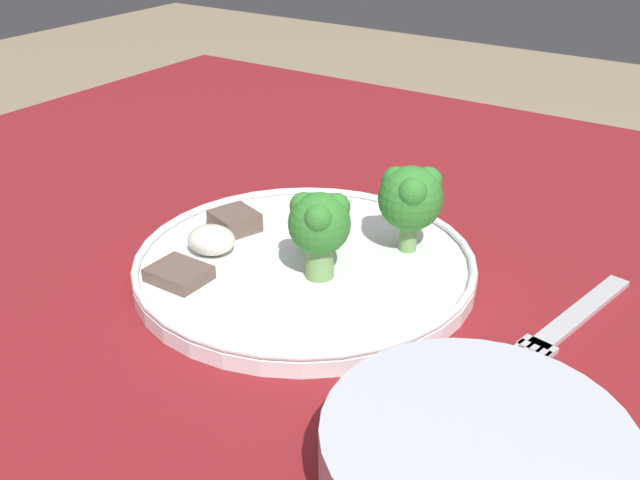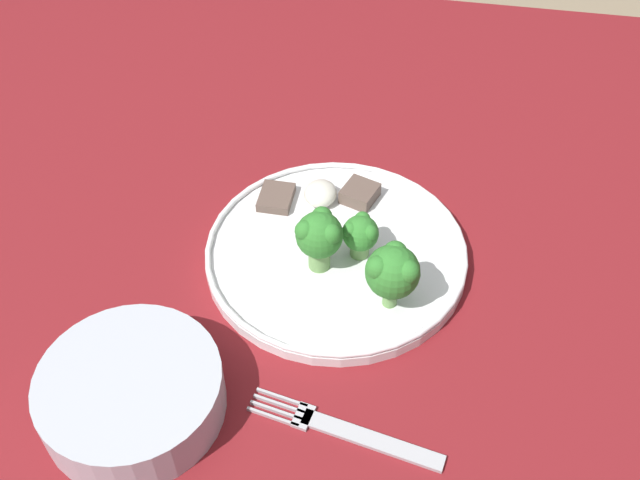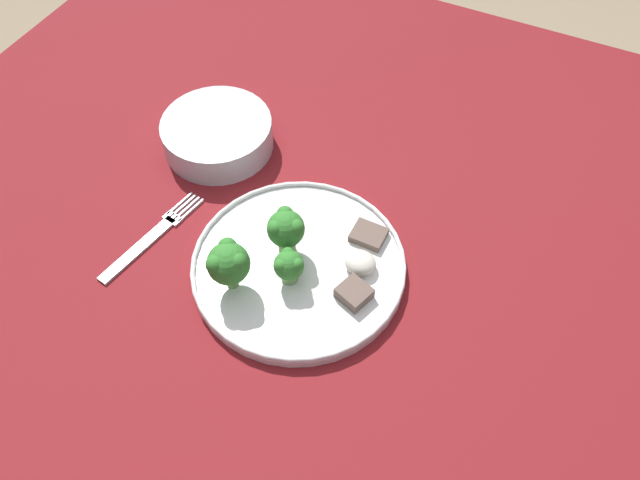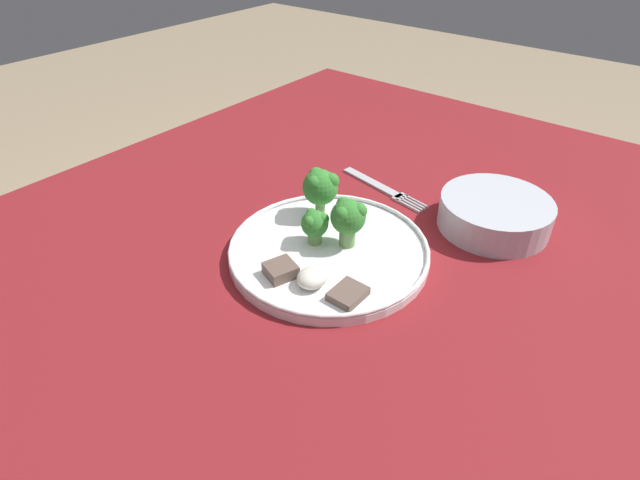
{
  "view_description": "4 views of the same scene",
  "coord_description": "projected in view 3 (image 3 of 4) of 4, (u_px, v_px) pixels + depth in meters",
  "views": [
    {
      "loc": [
        -0.25,
        0.36,
        1.02
      ],
      "look_at": [
        0.02,
        -0.04,
        0.78
      ],
      "focal_mm": 42.0,
      "sensor_mm": 36.0,
      "label": 1
    },
    {
      "loc": [
        -0.46,
        -0.14,
        1.3
      ],
      "look_at": [
        0.04,
        -0.05,
        0.76
      ],
      "focal_mm": 42.0,
      "sensor_mm": 36.0,
      "label": 2
    },
    {
      "loc": [
        0.26,
        -0.44,
        1.38
      ],
      "look_at": [
        0.06,
        -0.04,
        0.77
      ],
      "focal_mm": 35.0,
      "sensor_mm": 36.0,
      "label": 3
    },
    {
      "loc": [
        0.46,
        0.26,
        1.14
      ],
      "look_at": [
        0.07,
        -0.06,
        0.77
      ],
      "focal_mm": 28.0,
      "sensor_mm": 36.0,
      "label": 4
    }
  ],
  "objects": [
    {
      "name": "ground_plane",
      "position": [
        303.0,
        420.0,
        1.41
      ],
      "size": [
        8.0,
        8.0,
        0.0
      ],
      "primitive_type": "plane",
      "color": "#9E896B"
    },
    {
      "name": "fork",
      "position": [
        151.0,
        238.0,
        0.8
      ],
      "size": [
        0.05,
        0.17,
        0.0
      ],
      "color": "#B2B2B7",
      "rests_on": "table"
    },
    {
      "name": "sauce_dollop",
      "position": [
        360.0,
        262.0,
        0.76
      ],
      "size": [
        0.04,
        0.04,
        0.02
      ],
      "color": "silver",
      "rests_on": "dinner_plate"
    },
    {
      "name": "cream_bowl",
      "position": [
        218.0,
        135.0,
        0.89
      ],
      "size": [
        0.16,
        0.16,
        0.05
      ],
      "color": "#B7BCC6",
      "rests_on": "table"
    },
    {
      "name": "dinner_plate",
      "position": [
        299.0,
        266.0,
        0.77
      ],
      "size": [
        0.27,
        0.27,
        0.02
      ],
      "color": "white",
      "rests_on": "table"
    },
    {
      "name": "broccoli_floret_back_left",
      "position": [
        289.0,
        265.0,
        0.73
      ],
      "size": [
        0.04,
        0.04,
        0.05
      ],
      "color": "#709E56",
      "rests_on": "dinner_plate"
    },
    {
      "name": "meat_slice_middle_slice",
      "position": [
        354.0,
        293.0,
        0.73
      ],
      "size": [
        0.04,
        0.04,
        0.02
      ],
      "color": "brown",
      "rests_on": "dinner_plate"
    },
    {
      "name": "broccoli_floret_center_left",
      "position": [
        228.0,
        263.0,
        0.71
      ],
      "size": [
        0.05,
        0.05,
        0.07
      ],
      "color": "#709E56",
      "rests_on": "dinner_plate"
    },
    {
      "name": "meat_slice_front_slice",
      "position": [
        369.0,
        235.0,
        0.79
      ],
      "size": [
        0.04,
        0.04,
        0.01
      ],
      "color": "brown",
      "rests_on": "dinner_plate"
    },
    {
      "name": "table",
      "position": [
        292.0,
        260.0,
        0.89
      ],
      "size": [
        1.19,
        1.13,
        0.73
      ],
      "color": "maroon",
      "rests_on": "ground_plane"
    },
    {
      "name": "broccoli_floret_near_rim_left",
      "position": [
        286.0,
        229.0,
        0.75
      ],
      "size": [
        0.05,
        0.05,
        0.07
      ],
      "color": "#709E56",
      "rests_on": "dinner_plate"
    }
  ]
}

